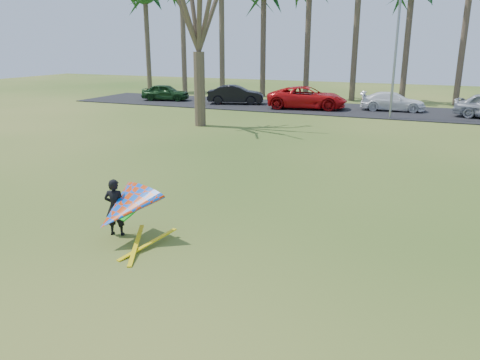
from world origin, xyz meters
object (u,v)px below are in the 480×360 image
at_px(car_1, 236,95).
at_px(car_3, 393,101).
at_px(streetlight, 399,46).
at_px(car_0, 166,92).
at_px(bare_tree_left, 197,0).
at_px(kite_flyer, 123,208).
at_px(car_2, 307,98).

relative_size(car_1, car_3, 0.99).
height_order(streetlight, car_3, streetlight).
bearing_deg(car_0, bare_tree_left, -151.86).
bearing_deg(kite_flyer, car_3, 81.70).
bearing_deg(kite_flyer, car_0, 119.53).
bearing_deg(car_3, bare_tree_left, 133.87).
relative_size(streetlight, car_1, 1.84).
xyz_separation_m(car_1, kite_flyer, (7.94, -25.27, 0.06)).
height_order(car_2, car_3, car_2).
xyz_separation_m(car_0, car_3, (18.04, 0.95, -0.02)).
height_order(car_1, car_2, car_2).
height_order(car_0, car_1, car_1).
bearing_deg(car_2, car_0, 79.24).
bearing_deg(streetlight, car_3, 95.85).
bearing_deg(car_2, kite_flyer, 175.63).
bearing_deg(car_0, car_1, -101.18).
bearing_deg(bare_tree_left, car_0, 130.65).
height_order(streetlight, car_1, streetlight).
height_order(bare_tree_left, car_3, bare_tree_left).
distance_m(car_0, car_3, 18.06).
relative_size(car_1, car_2, 0.76).
bearing_deg(car_1, kite_flyer, 179.67).
relative_size(streetlight, car_3, 1.81).
distance_m(car_3, kite_flyer, 26.35).
bearing_deg(bare_tree_left, streetlight, 34.57).
distance_m(bare_tree_left, car_3, 15.68).
relative_size(bare_tree_left, car_3, 2.20).
height_order(bare_tree_left, car_1, bare_tree_left).
bearing_deg(car_0, streetlight, -110.54).
xyz_separation_m(car_2, kite_flyer, (2.07, -24.78, -0.01)).
relative_size(car_0, car_1, 0.89).
height_order(car_0, car_2, car_2).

